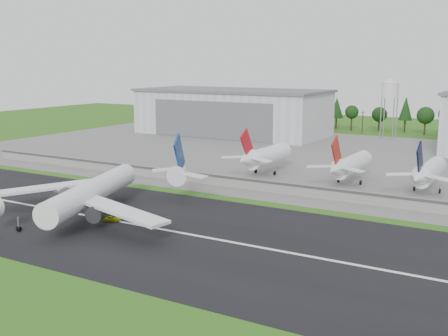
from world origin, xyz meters
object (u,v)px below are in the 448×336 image
Objects in this scene: main_airliner at (90,198)px; parked_jet_red_a at (263,156)px; ground_vehicle at (112,219)px; parked_jet_red_b at (349,165)px; parked_jet_navy at (427,172)px.

main_airliner is 68.23m from parked_jet_red_a.
ground_vehicle is 75.94m from parked_jet_red_b.
ground_vehicle is at bearing 158.62° from main_airliner.
parked_jet_navy is (22.86, 0.00, 0.00)m from parked_jet_red_b.
parked_jet_red_b is at bearing -48.37° from ground_vehicle.
ground_vehicle is 88.79m from parked_jet_navy.
parked_jet_red_b is 1.00× the size of parked_jet_navy.
parked_jet_red_a is at bearing -26.11° from ground_vehicle.
parked_jet_navy is (57.75, 67.24, 5.39)m from ground_vehicle.
main_airliner reaches higher than parked_jet_red_a.
parked_jet_red_a is 51.68m from parked_jet_navy.
ground_vehicle is 0.14× the size of parked_jet_navy.
main_airliner is 78.87m from parked_jet_red_b.
parked_jet_red_a is 28.81m from parked_jet_red_b.
parked_jet_navy reaches higher than parked_jet_red_b.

